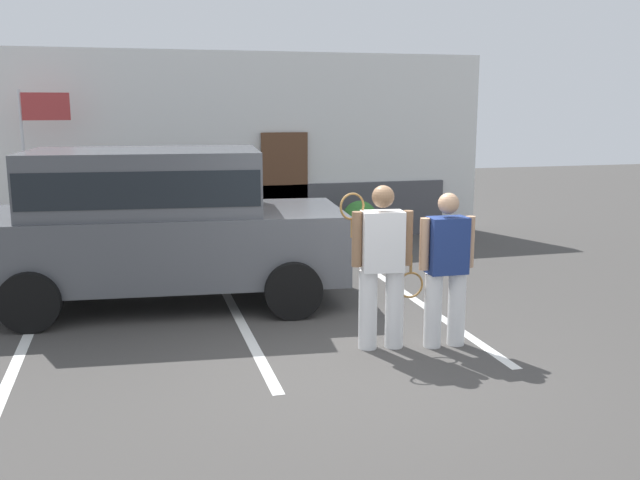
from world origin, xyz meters
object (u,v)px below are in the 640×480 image
(tennis_player_woman, at_px, (446,268))
(potted_plant_by_porch, at_px, (360,221))
(flag_pole, at_px, (35,143))
(parked_suv, at_px, (158,219))
(tennis_player_man, at_px, (382,264))

(tennis_player_woman, xyz_separation_m, potted_plant_by_porch, (0.85, 5.51, -0.40))
(flag_pole, bearing_deg, potted_plant_by_porch, -2.30)
(flag_pole, bearing_deg, parked_suv, -60.49)
(tennis_player_man, relative_size, flag_pole, 0.62)
(tennis_player_woman, bearing_deg, flag_pole, -49.35)
(tennis_player_woman, distance_m, flag_pole, 7.53)
(potted_plant_by_porch, relative_size, flag_pole, 0.30)
(parked_suv, xyz_separation_m, flag_pole, (-1.82, 3.21, 0.85))
(parked_suv, distance_m, potted_plant_by_porch, 4.87)
(tennis_player_woman, bearing_deg, parked_suv, -39.72)
(parked_suv, height_order, tennis_player_man, parked_suv)
(tennis_player_woman, height_order, potted_plant_by_porch, tennis_player_woman)
(parked_suv, relative_size, tennis_player_woman, 2.80)
(potted_plant_by_porch, xyz_separation_m, flag_pole, (-5.60, 0.22, 1.52))
(tennis_player_woman, distance_m, potted_plant_by_porch, 5.59)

